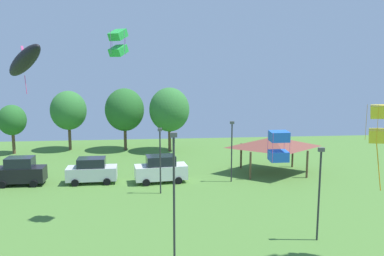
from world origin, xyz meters
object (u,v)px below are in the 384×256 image
at_px(parked_car_leftmost, 21,171).
at_px(light_post_3, 160,156).
at_px(kite_flying_1, 24,61).
at_px(light_post_0, 319,188).
at_px(kite_flying_9, 279,146).
at_px(treeline_tree_3, 169,110).
at_px(parked_car_third_from_left, 161,169).
at_px(treeline_tree_1, 68,110).
at_px(park_pavilion, 273,142).
at_px(light_post_2, 174,193).
at_px(treeline_tree_2, 125,110).
at_px(kite_flying_5, 118,43).
at_px(kite_flying_8, 382,124).
at_px(light_post_1, 232,148).
at_px(parked_car_second_from_left, 92,171).
at_px(treeline_tree_0, 12,120).

relative_size(parked_car_leftmost, light_post_3, 0.77).
relative_size(kite_flying_1, light_post_0, 0.92).
distance_m(kite_flying_9, treeline_tree_3, 29.61).
height_order(parked_car_third_from_left, treeline_tree_1, treeline_tree_1).
relative_size(park_pavilion, light_post_2, 0.98).
distance_m(light_post_2, treeline_tree_2, 29.98).
xyz_separation_m(kite_flying_1, parked_car_leftmost, (-2.20, 4.27, -9.60)).
height_order(kite_flying_5, treeline_tree_3, kite_flying_5).
height_order(kite_flying_8, treeline_tree_3, kite_flying_8).
height_order(kite_flying_5, kite_flying_9, kite_flying_5).
bearing_deg(light_post_1, kite_flying_1, -168.18).
distance_m(kite_flying_8, light_post_0, 5.46).
distance_m(parked_car_second_from_left, park_pavilion, 17.34).
bearing_deg(kite_flying_8, kite_flying_9, -177.29).
bearing_deg(light_post_3, parked_car_leftmost, 163.75).
bearing_deg(kite_flying_1, light_post_3, 3.98).
xyz_separation_m(park_pavilion, light_post_2, (-10.58, -17.47, 0.92)).
relative_size(light_post_0, light_post_3, 1.05).
xyz_separation_m(light_post_2, treeline_tree_0, (-17.54, 28.76, 0.03)).
relative_size(kite_flying_8, light_post_0, 0.80).
height_order(light_post_2, treeline_tree_1, treeline_tree_1).
relative_size(kite_flying_9, light_post_2, 0.21).
distance_m(kite_flying_8, kite_flying_9, 5.64).
distance_m(parked_car_leftmost, treeline_tree_3, 19.10).
relative_size(parked_car_third_from_left, park_pavilion, 0.69).
xyz_separation_m(kite_flying_5, treeline_tree_3, (4.14, 21.84, -6.85)).
distance_m(light_post_0, treeline_tree_2, 30.50).
height_order(light_post_3, treeline_tree_1, treeline_tree_1).
relative_size(parked_car_second_from_left, light_post_1, 0.81).
height_order(park_pavilion, treeline_tree_1, treeline_tree_1).
bearing_deg(parked_car_third_from_left, light_post_0, -62.17).
height_order(kite_flying_9, light_post_2, kite_flying_9).
xyz_separation_m(light_post_3, treeline_tree_1, (-10.84, 18.23, 1.80)).
height_order(parked_car_leftmost, parked_car_second_from_left, parked_car_leftmost).
bearing_deg(treeline_tree_2, kite_flying_5, -86.78).
xyz_separation_m(kite_flying_1, kite_flying_8, (21.31, -11.98, -3.28)).
xyz_separation_m(kite_flying_5, treeline_tree_1, (-8.15, 23.75, -7.03)).
distance_m(kite_flying_1, light_post_1, 18.52).
xyz_separation_m(park_pavilion, treeline_tree_2, (-15.05, 12.15, 1.94)).
relative_size(kite_flying_8, kite_flying_9, 3.02).
xyz_separation_m(park_pavilion, light_post_0, (-1.77, -15.25, 0.19)).
xyz_separation_m(treeline_tree_1, treeline_tree_2, (6.85, -0.74, 0.10)).
bearing_deg(kite_flying_9, park_pavilion, 73.73).
bearing_deg(light_post_3, parked_car_third_from_left, 88.24).
distance_m(kite_flying_1, kite_flying_5, 8.86).
height_order(parked_car_second_from_left, treeline_tree_3, treeline_tree_3).
bearing_deg(treeline_tree_0, parked_car_third_from_left, -37.97).
relative_size(kite_flying_5, light_post_2, 0.25).
bearing_deg(kite_flying_9, kite_flying_5, 138.64).
relative_size(light_post_2, treeline_tree_0, 1.23).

